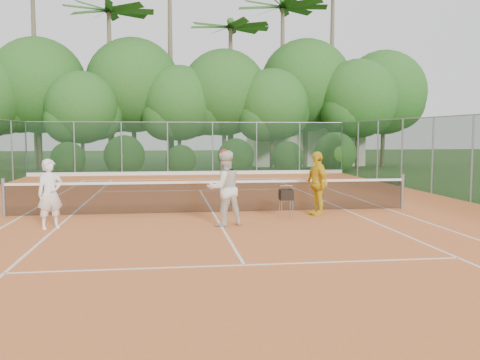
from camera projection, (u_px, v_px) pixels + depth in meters
name	position (u px, v px, depth m)	size (l,w,h in m)	color
ground	(213.00, 214.00, 15.92)	(120.00, 120.00, 0.00)	#224217
clay_court	(213.00, 213.00, 15.91)	(18.00, 36.00, 0.02)	orange
club_building	(303.00, 145.00, 40.70)	(8.00, 5.00, 3.00)	beige
tennis_net	(213.00, 196.00, 15.87)	(11.97, 0.10, 1.10)	gray
player_white	(50.00, 194.00, 13.22)	(0.63, 0.42, 1.74)	white
player_center_grp	(224.00, 188.00, 13.63)	(1.12, 0.99, 1.96)	silver
player_yellow	(317.00, 183.00, 15.47)	(1.08, 0.45, 1.85)	yellow
ball_hopper	(286.00, 195.00, 14.93)	(0.35, 0.35, 0.80)	gray
stray_ball_a	(158.00, 184.00, 24.45)	(0.07, 0.07, 0.07)	yellow
stray_ball_b	(177.00, 182.00, 25.46)	(0.07, 0.07, 0.07)	#B3D230
stray_ball_c	(224.00, 181.00, 26.25)	(0.07, 0.07, 0.07)	yellow
court_markings	(213.00, 213.00, 15.91)	(11.03, 23.83, 0.01)	white
fence_back	(190.00, 148.00, 30.58)	(18.07, 0.07, 3.00)	#19381E
tropical_treeline	(208.00, 92.00, 35.62)	(32.10, 8.49, 15.03)	brown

